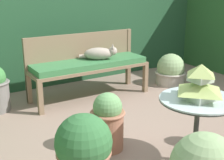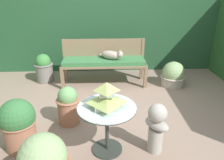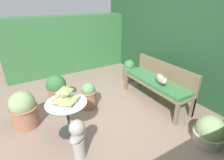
{
  "view_description": "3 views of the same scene",
  "coord_description": "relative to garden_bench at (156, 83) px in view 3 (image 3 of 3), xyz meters",
  "views": [
    {
      "loc": [
        -1.89,
        -2.45,
        1.52
      ],
      "look_at": [
        -0.17,
        0.34,
        0.5
      ],
      "focal_mm": 50.0,
      "sensor_mm": 36.0,
      "label": 1
    },
    {
      "loc": [
        -0.03,
        -2.85,
        1.83
      ],
      "look_at": [
        0.11,
        0.1,
        0.55
      ],
      "focal_mm": 35.0,
      "sensor_mm": 36.0,
      "label": 2
    },
    {
      "loc": [
        2.4,
        -1.32,
        2.08
      ],
      "look_at": [
        -0.22,
        0.23,
        0.66
      ],
      "focal_mm": 28.0,
      "sensor_mm": 36.0,
      "label": 3
    }
  ],
  "objects": [
    {
      "name": "garden_bust",
      "position": [
        0.58,
        -1.98,
        -0.09
      ],
      "size": [
        0.33,
        0.35,
        0.63
      ],
      "rotation": [
        0.0,
        0.0,
        -0.91
      ],
      "color": "#A39E93",
      "rests_on": "ground"
    },
    {
      "name": "potted_plant_hedge_corner",
      "position": [
        1.35,
        -0.13,
        -0.24
      ],
      "size": [
        0.48,
        0.48,
        0.48
      ],
      "color": "#ADA393",
      "rests_on": "ground"
    },
    {
      "name": "foliage_hedge_left",
      "position": [
        -2.85,
        -1.02,
        0.38
      ],
      "size": [
        0.7,
        3.55,
        1.65
      ],
      "primitive_type": "cube",
      "color": "#38703D",
      "rests_on": "ground"
    },
    {
      "name": "potted_plant_table_far",
      "position": [
        -1.22,
        0.19,
        -0.16
      ],
      "size": [
        0.38,
        0.38,
        0.58
      ],
      "color": "slate",
      "rests_on": "ground"
    },
    {
      "name": "patio_table",
      "position": [
        0.01,
        -1.94,
        0.02
      ],
      "size": [
        0.66,
        0.66,
        0.6
      ],
      "color": "#2D332D",
      "rests_on": "ground"
    },
    {
      "name": "potted_plant_path_edge",
      "position": [
        -0.52,
        -1.34,
        -0.16
      ],
      "size": [
        0.33,
        0.33,
        0.56
      ],
      "color": "#9E664C",
      "rests_on": "ground"
    },
    {
      "name": "pagoda_birdhouse",
      "position": [
        0.01,
        -1.94,
        0.28
      ],
      "size": [
        0.34,
        0.34,
        0.3
      ],
      "color": "#B2BCA8",
      "rests_on": "patio_table"
    },
    {
      "name": "bench_backrest",
      "position": [
        0.0,
        0.23,
        0.19
      ],
      "size": [
        1.64,
        0.06,
        0.86
      ],
      "color": "#7F664C",
      "rests_on": "ground"
    },
    {
      "name": "cat",
      "position": [
        0.15,
        -0.02,
        0.16
      ],
      "size": [
        0.45,
        0.38,
        0.21
      ],
      "rotation": [
        0.0,
        0.0,
        -0.49
      ],
      "color": "#A89989",
      "rests_on": "garden_bench"
    },
    {
      "name": "potted_plant_bench_left",
      "position": [
        -0.56,
        -2.55,
        -0.11
      ],
      "size": [
        0.48,
        0.48,
        0.68
      ],
      "color": "#9E664C",
      "rests_on": "ground"
    },
    {
      "name": "ground",
      "position": [
        -0.0,
        -1.2,
        -0.45
      ],
      "size": [
        30.0,
        30.0,
        0.0
      ],
      "primitive_type": "plane",
      "color": "gray"
    },
    {
      "name": "foliage_hedge_back",
      "position": [
        -0.0,
        1.12,
        0.63
      ],
      "size": [
        6.4,
        0.72,
        2.15
      ],
      "primitive_type": "cube",
      "color": "#234C2D",
      "rests_on": "ground"
    },
    {
      "name": "garden_bench",
      "position": [
        0.0,
        0.0,
        0.0
      ],
      "size": [
        1.64,
        0.5,
        0.52
      ],
      "color": "#7F664C",
      "rests_on": "ground"
    },
    {
      "name": "potted_plant_table_near",
      "position": [
        -1.03,
        -1.85,
        -0.11
      ],
      "size": [
        0.42,
        0.42,
        0.65
      ],
      "color": "#9E664C",
      "rests_on": "ground"
    }
  ]
}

